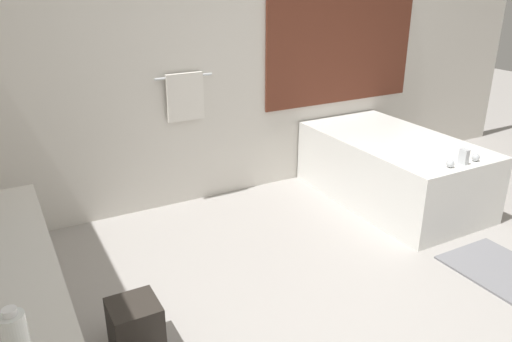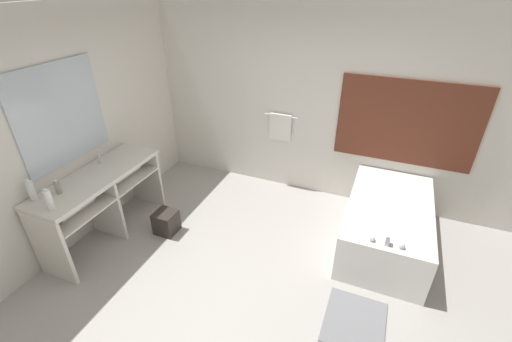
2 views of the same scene
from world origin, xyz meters
name	(u,v)px [view 2 (image 2 of 2)]	position (x,y,z in m)	size (l,w,h in m)	color
ground_plane	(239,290)	(0.00, 0.00, 0.00)	(16.00, 16.00, 0.00)	#A8A39E
wall_back_with_blinds	(307,104)	(0.05, 2.23, 1.35)	(7.40, 0.13, 2.70)	silver
wall_left_with_mirror	(48,141)	(-2.23, 0.00, 1.35)	(0.08, 7.40, 2.70)	silver
vanity_counter	(102,190)	(-1.90, 0.23, 0.66)	(0.57, 1.61, 0.89)	silver
sink_faucet	(99,157)	(-2.06, 0.45, 0.98)	(0.09, 0.04, 0.18)	silver
bathtub	(387,222)	(1.35, 1.36, 0.32)	(0.94, 1.66, 0.71)	white
water_bottle_1	(31,191)	(-2.11, -0.42, 1.00)	(0.07, 0.07, 0.24)	silver
water_bottle_2	(49,200)	(-1.80, -0.48, 1.00)	(0.07, 0.07, 0.24)	silver
soap_dispenser	(58,188)	(-1.98, -0.23, 0.96)	(0.06, 0.06, 0.16)	gray
waste_bin	(166,222)	(-1.27, 0.52, 0.15)	(0.26, 0.26, 0.30)	#2D2823
bath_mat	(355,322)	(1.20, 0.08, 0.01)	(0.57, 0.66, 0.02)	slate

